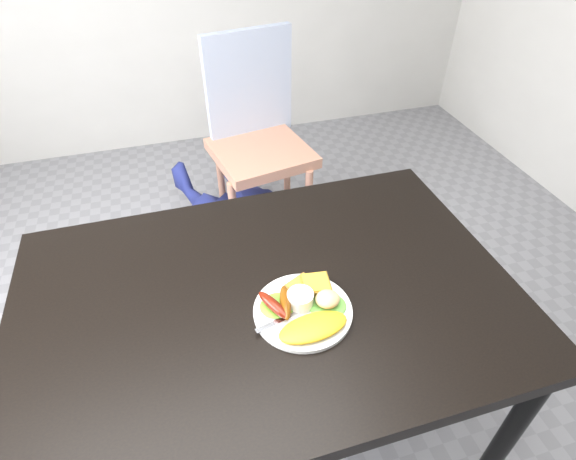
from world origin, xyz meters
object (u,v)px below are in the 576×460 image
at_px(dining_chair, 261,153).
at_px(person, 264,136).
at_px(dining_table, 267,297).
at_px(plate, 303,311).

height_order(dining_chair, person, person).
xyz_separation_m(dining_table, person, (0.18, 0.75, 0.03)).
xyz_separation_m(dining_table, dining_chair, (0.25, 1.14, -0.28)).
xyz_separation_m(person, plate, (-0.12, -0.83, -0.00)).
relative_size(dining_table, person, 0.79).
relative_size(dining_table, plate, 5.28).
relative_size(dining_table, dining_chair, 2.77).
relative_size(dining_chair, person, 0.29).
bearing_deg(person, dining_table, 61.27).
bearing_deg(dining_chair, dining_table, -113.04).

